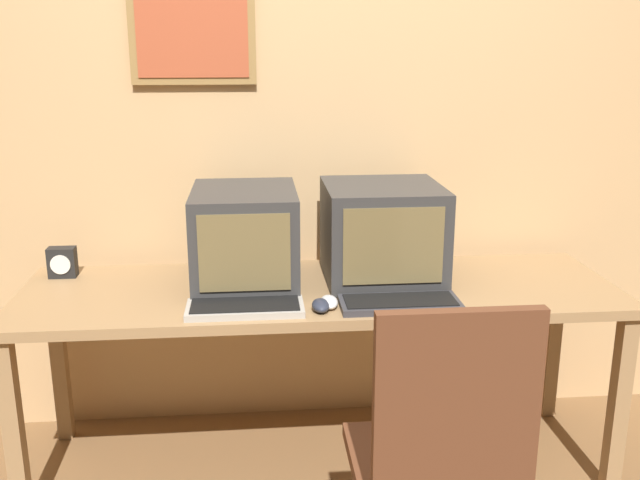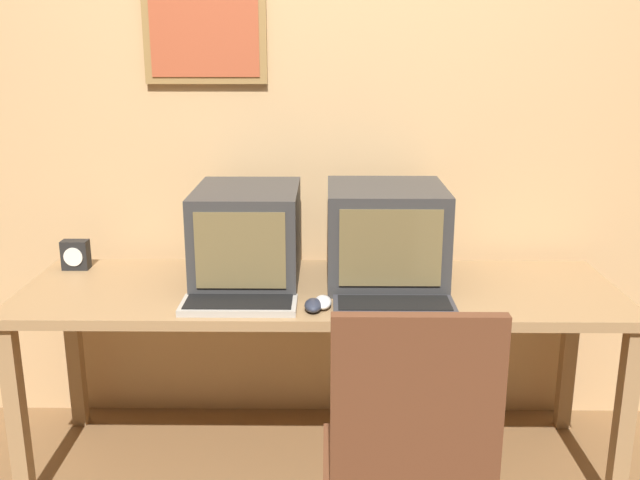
% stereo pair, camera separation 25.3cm
% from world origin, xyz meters
% --- Properties ---
extents(wall_back, '(8.00, 0.08, 2.60)m').
position_xyz_m(wall_back, '(-0.00, 1.32, 1.30)').
color(wall_back, tan).
rests_on(wall_back, ground_plane).
extents(desk, '(2.15, 0.67, 0.72)m').
position_xyz_m(desk, '(0.00, 0.88, 0.65)').
color(desk, '#99754C').
rests_on(desk, ground_plane).
extents(monitor_left, '(0.37, 0.47, 0.35)m').
position_xyz_m(monitor_left, '(-0.27, 0.96, 0.89)').
color(monitor_left, '#333333').
rests_on(monitor_left, desk).
extents(monitor_right, '(0.42, 0.43, 0.35)m').
position_xyz_m(monitor_right, '(0.24, 0.97, 0.90)').
color(monitor_right, '#333333').
rests_on(monitor_right, desk).
extents(keyboard_main, '(0.39, 0.17, 0.03)m').
position_xyz_m(keyboard_main, '(-0.27, 0.66, 0.73)').
color(keyboard_main, '#A8A399').
rests_on(keyboard_main, desk).
extents(keyboard_side, '(0.40, 0.17, 0.03)m').
position_xyz_m(keyboard_side, '(0.25, 0.66, 0.73)').
color(keyboard_side, '#333338').
rests_on(keyboard_side, desk).
extents(mouse_near_keyboard, '(0.06, 0.11, 0.03)m').
position_xyz_m(mouse_near_keyboard, '(0.01, 0.68, 0.74)').
color(mouse_near_keyboard, silver).
rests_on(mouse_near_keyboard, desk).
extents(mouse_far_corner, '(0.06, 0.10, 0.04)m').
position_xyz_m(mouse_far_corner, '(-0.02, 0.65, 0.74)').
color(mouse_far_corner, '#282D3D').
rests_on(mouse_far_corner, desk).
extents(desk_clock, '(0.10, 0.06, 0.11)m').
position_xyz_m(desk_clock, '(-0.95, 1.09, 0.78)').
color(desk_clock, black).
rests_on(desk_clock, desk).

